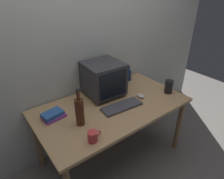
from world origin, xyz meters
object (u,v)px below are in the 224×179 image
crt_monitor (103,79)px  mug (93,136)px  book_stack (53,115)px  computer_mouse (141,96)px  keyboard (122,106)px  bottle_tall (80,111)px  metal_canister (169,87)px  bottle_short (129,75)px

crt_monitor → mug: bearing=-131.6°
book_stack → mug: bearing=-74.3°
computer_mouse → keyboard: bearing=178.4°
bottle_tall → book_stack: bearing=124.5°
metal_canister → computer_mouse: bearing=160.6°
crt_monitor → book_stack: (-0.62, -0.08, -0.16)m
keyboard → metal_canister: 0.62m
bottle_tall → mug: bottle_tall is taller
computer_mouse → mug: size_ratio=0.83×
computer_mouse → book_stack: book_stack is taller
bottle_tall → mug: bearing=-95.8°
crt_monitor → book_stack: 0.64m
bottle_tall → metal_canister: (1.06, -0.11, -0.06)m
bottle_tall → bottle_short: 1.00m
keyboard → book_stack: (-0.61, 0.25, 0.02)m
keyboard → mug: (-0.48, -0.22, 0.03)m
crt_monitor → keyboard: crt_monitor is taller
mug → metal_canister: (1.09, 0.13, 0.03)m
crt_monitor → metal_canister: crt_monitor is taller
mug → metal_canister: 1.10m
crt_monitor → book_stack: bearing=-173.1°
bottle_short → mug: 1.14m
crt_monitor → computer_mouse: crt_monitor is taller
keyboard → book_stack: bearing=162.4°
computer_mouse → metal_canister: (0.32, -0.11, 0.06)m
keyboard → bottle_short: (0.46, 0.42, 0.06)m
metal_canister → bottle_tall: bearing=174.2°
crt_monitor → bottle_tall: size_ratio=1.11×
metal_canister → crt_monitor: bearing=145.6°
bottle_short → mug: bearing=-145.5°
computer_mouse → metal_canister: size_ratio=0.67×
computer_mouse → mug: (-0.77, -0.25, 0.03)m
computer_mouse → bottle_tall: 0.75m
crt_monitor → mug: crt_monitor is taller
keyboard → computer_mouse: (0.29, 0.03, 0.01)m
crt_monitor → metal_canister: bearing=-34.4°
crt_monitor → bottle_tall: 0.55m
keyboard → bottle_tall: bearing=-178.1°
computer_mouse → bottle_short: size_ratio=0.50×
book_stack → metal_canister: (1.22, -0.34, 0.05)m
keyboard → bottle_short: size_ratio=2.08×
bottle_short → mug: (-0.94, -0.64, -0.03)m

